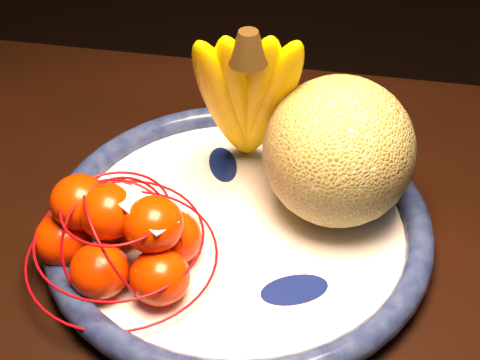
# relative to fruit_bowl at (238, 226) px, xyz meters

# --- Properties ---
(fruit_bowl) EXTENTS (0.40, 0.40, 0.03)m
(fruit_bowl) POSITION_rel_fruit_bowl_xyz_m (0.00, 0.00, 0.00)
(fruit_bowl) COLOR white
(fruit_bowl) RESTS_ON dining_table
(cantaloupe) EXTENTS (0.15, 0.15, 0.15)m
(cantaloupe) POSITION_rel_fruit_bowl_xyz_m (0.09, 0.04, 0.08)
(cantaloupe) COLOR olive
(cantaloupe) RESTS_ON fruit_bowl
(banana_bunch) EXTENTS (0.14, 0.14, 0.22)m
(banana_bunch) POSITION_rel_fruit_bowl_xyz_m (-0.00, 0.08, 0.11)
(banana_bunch) COLOR #FFCE02
(banana_bunch) RESTS_ON fruit_bowl
(mandarin_bag) EXTENTS (0.25, 0.25, 0.12)m
(mandarin_bag) POSITION_rel_fruit_bowl_xyz_m (-0.10, -0.07, 0.04)
(mandarin_bag) COLOR red
(mandarin_bag) RESTS_ON fruit_bowl
(price_tag) EXTENTS (0.07, 0.06, 0.01)m
(price_tag) POSITION_rel_fruit_bowl_xyz_m (-0.08, -0.07, 0.08)
(price_tag) COLOR white
(price_tag) RESTS_ON mandarin_bag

